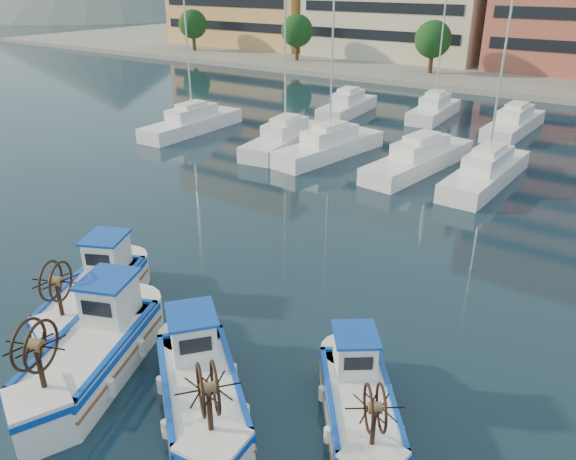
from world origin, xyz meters
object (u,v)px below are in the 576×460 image
object	(u,v)px
fishing_boat_d	(359,400)
fishing_boat_a	(96,291)
fishing_boat_b	(93,348)
fishing_boat_c	(200,385)

from	to	relation	value
fishing_boat_d	fishing_boat_a	bearing A→B (deg)	145.93
fishing_boat_b	fishing_boat_d	xyz separation A→B (m)	(7.19, 2.62, -0.16)
fishing_boat_b	fishing_boat_c	distance (m)	3.61
fishing_boat_a	fishing_boat_d	distance (m)	9.84
fishing_boat_b	fishing_boat_c	xyz separation A→B (m)	(3.55, 0.63, -0.06)
fishing_boat_a	fishing_boat_b	bearing A→B (deg)	-64.67
fishing_boat_b	fishing_boat_c	world-z (taller)	fishing_boat_b
fishing_boat_a	fishing_boat_c	world-z (taller)	fishing_boat_a
fishing_boat_c	fishing_boat_b	bearing A→B (deg)	139.43
fishing_boat_b	fishing_boat_d	distance (m)	7.65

